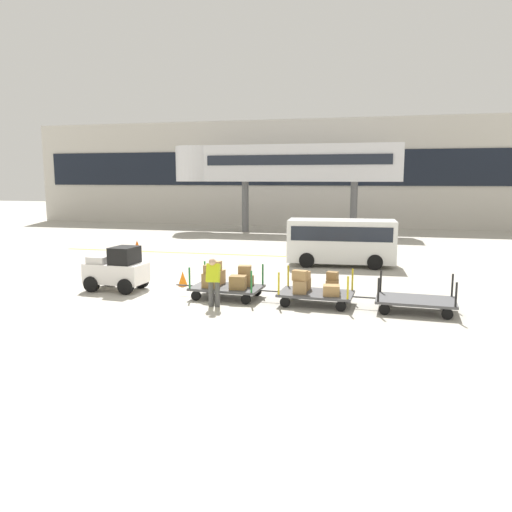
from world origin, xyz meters
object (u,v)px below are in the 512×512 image
(baggage_cart_lead, at_px, (226,281))
(baggage_cart_tail, at_px, (415,301))
(baggage_tug, at_px, (117,269))
(shuttle_van, at_px, (341,239))
(baggage_cart_middle, at_px, (315,288))
(safety_cone_near, at_px, (183,279))
(baggage_handler, at_px, (213,280))
(safety_cone_far, at_px, (137,245))

(baggage_cart_lead, xyz_separation_m, baggage_cart_tail, (6.01, -0.36, -0.22))
(baggage_tug, xyz_separation_m, shuttle_van, (7.38, 7.10, 0.48))
(baggage_cart_middle, height_order, safety_cone_near, baggage_cart_middle)
(safety_cone_near, bearing_deg, baggage_cart_lead, -33.63)
(baggage_cart_middle, distance_m, baggage_handler, 3.21)
(baggage_cart_lead, bearing_deg, safety_cone_near, 146.37)
(baggage_cart_middle, relative_size, safety_cone_near, 5.52)
(baggage_cart_lead, xyz_separation_m, shuttle_van, (3.26, 7.30, 0.67))
(baggage_cart_lead, relative_size, baggage_cart_tail, 1.00)
(baggage_tug, bearing_deg, baggage_cart_middle, -3.05)
(baggage_tug, relative_size, baggage_cart_tail, 0.71)
(baggage_cart_lead, relative_size, shuttle_van, 0.62)
(baggage_tug, relative_size, baggage_handler, 1.38)
(baggage_tug, bearing_deg, baggage_handler, -19.49)
(baggage_cart_tail, height_order, safety_cone_far, baggage_cart_tail)
(baggage_tug, xyz_separation_m, baggage_cart_middle, (7.11, -0.38, -0.23))
(baggage_tug, bearing_deg, baggage_cart_tail, -3.18)
(baggage_cart_lead, distance_m, safety_cone_far, 12.62)
(baggage_handler, height_order, safety_cone_near, baggage_handler)
(baggage_tug, distance_m, shuttle_van, 10.26)
(baggage_cart_tail, relative_size, baggage_handler, 1.94)
(baggage_tug, height_order, safety_cone_far, baggage_tug)
(baggage_cart_lead, distance_m, baggage_handler, 1.29)
(baggage_handler, distance_m, safety_cone_near, 3.45)
(baggage_cart_tail, bearing_deg, safety_cone_far, 144.82)
(baggage_handler, bearing_deg, baggage_tug, 160.51)
(baggage_cart_middle, xyz_separation_m, baggage_cart_tail, (3.03, -0.18, -0.17))
(baggage_cart_tail, bearing_deg, baggage_cart_lead, 176.53)
(baggage_tug, distance_m, baggage_cart_lead, 4.14)
(baggage_cart_tail, relative_size, shuttle_van, 0.62)
(baggage_cart_lead, relative_size, safety_cone_near, 5.52)
(safety_cone_near, bearing_deg, safety_cone_far, 126.30)
(baggage_cart_lead, relative_size, baggage_cart_middle, 1.00)
(baggage_cart_tail, bearing_deg, baggage_tug, 176.82)
(shuttle_van, relative_size, safety_cone_far, 8.91)
(safety_cone_near, distance_m, safety_cone_far, 10.19)
(safety_cone_far, bearing_deg, baggage_handler, -53.22)
(baggage_cart_tail, height_order, shuttle_van, shuttle_van)
(baggage_cart_middle, distance_m, baggage_cart_tail, 3.04)
(safety_cone_near, bearing_deg, baggage_tug, -148.78)
(safety_cone_far, bearing_deg, baggage_cart_middle, -41.35)
(baggage_tug, bearing_deg, safety_cone_near, 31.22)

